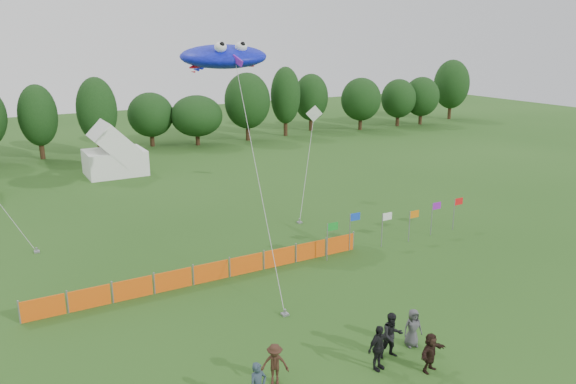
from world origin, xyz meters
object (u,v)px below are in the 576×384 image
barrier_fence (211,272)px  spectator_f (430,352)px  spectator_b (392,335)px  spectator_e (413,328)px  spectator_c (275,364)px  spectator_d (378,348)px  stingray_kite (222,57)px  tent_right (115,154)px

barrier_fence → spectator_f: spectator_f is taller
spectator_b → spectator_f: size_ratio=1.21×
barrier_fence → spectator_e: bearing=-64.3°
spectator_c → spectator_d: 3.97m
stingray_kite → spectator_e: bearing=-89.4°
tent_right → spectator_e: 35.69m
spectator_c → barrier_fence: bearing=112.1°
barrier_fence → spectator_d: 10.78m
spectator_e → tent_right: bearing=111.4°
tent_right → barrier_fence: bearing=-92.6°
spectator_c → spectator_f: bearing=8.3°
spectator_b → spectator_d: 1.06m
spectator_f → barrier_fence: bearing=96.5°
spectator_f → tent_right: bearing=81.5°
spectator_c → spectator_e: spectator_e is taller
spectator_b → stingray_kite: bearing=100.1°
spectator_b → spectator_e: bearing=23.6°
spectator_c → stingray_kite: 21.31m
barrier_fence → spectator_e: spectator_e is taller
spectator_c → spectator_e: bearing=25.5°
spectator_d → spectator_e: spectator_d is taller
barrier_fence → spectator_e: (4.74, -9.86, 0.30)m
spectator_b → spectator_c: size_ratio=1.19×
spectator_d → spectator_e: 2.34m
stingray_kite → spectator_c: bearing=-108.2°
stingray_kite → barrier_fence: bearing=-118.3°
spectator_f → spectator_d: bearing=133.8°
spectator_d → stingray_kite: size_ratio=0.09×
spectator_b → spectator_d: (-0.98, -0.39, -0.04)m
tent_right → spectator_f: 37.31m
spectator_d → spectator_f: size_ratio=1.16×
spectator_c → spectator_d: size_ratio=0.87×
tent_right → spectator_b: 35.81m
spectator_f → stingray_kite: size_ratio=0.08×
spectator_e → spectator_b: bearing=-154.2°
barrier_fence → spectator_d: spectator_d is taller
barrier_fence → stingray_kite: stingray_kite is taller
spectator_f → spectator_c: bearing=145.1°
barrier_fence → spectator_d: bearing=-76.7°
barrier_fence → stingray_kite: 14.15m
spectator_e → spectator_f: 1.80m
spectator_f → stingray_kite: (0.44, 20.00, 10.11)m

